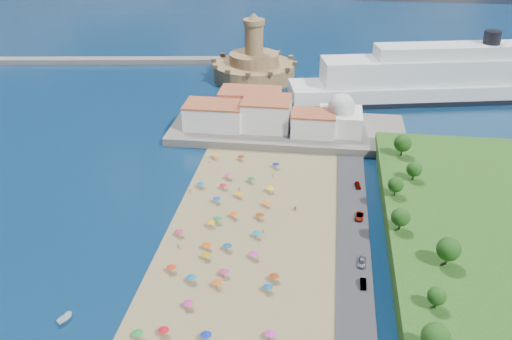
# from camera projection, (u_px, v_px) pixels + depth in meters

# --- Properties ---
(ground) EXTENTS (700.00, 700.00, 0.00)m
(ground) POSITION_uv_depth(u_px,v_px,m) (230.00, 235.00, 159.11)
(ground) COLOR #071938
(ground) RESTS_ON ground
(terrace) EXTENTS (90.00, 36.00, 3.00)m
(terrace) POSITION_uv_depth(u_px,v_px,m) (287.00, 130.00, 221.62)
(terrace) COLOR #59544C
(terrace) RESTS_ON ground
(jetty) EXTENTS (18.00, 70.00, 2.40)m
(jetty) POSITION_uv_depth(u_px,v_px,m) (245.00, 98.00, 255.19)
(jetty) COLOR #59544C
(jetty) RESTS_ON ground
(breakwater) EXTENTS (199.03, 34.77, 2.60)m
(breakwater) POSITION_uv_depth(u_px,v_px,m) (77.00, 61.00, 306.30)
(breakwater) COLOR #59544C
(breakwater) RESTS_ON ground
(waterfront_buildings) EXTENTS (57.00, 29.00, 11.00)m
(waterfront_buildings) POSITION_uv_depth(u_px,v_px,m) (255.00, 112.00, 220.80)
(waterfront_buildings) COLOR silver
(waterfront_buildings) RESTS_ON terrace
(domed_building) EXTENTS (16.00, 16.00, 15.00)m
(domed_building) POSITION_uv_depth(u_px,v_px,m) (341.00, 116.00, 214.10)
(domed_building) COLOR silver
(domed_building) RESTS_ON terrace
(fortress) EXTENTS (40.00, 40.00, 32.40)m
(fortress) POSITION_uv_depth(u_px,v_px,m) (254.00, 66.00, 279.14)
(fortress) COLOR #9D784E
(fortress) RESTS_ON ground
(cruise_ship) EXTENTS (139.87, 49.92, 30.29)m
(cruise_ship) POSITION_uv_depth(u_px,v_px,m) (445.00, 80.00, 253.01)
(cruise_ship) COLOR black
(cruise_ship) RESTS_ON ground
(beach_parasols) EXTENTS (31.94, 115.61, 2.20)m
(beach_parasols) POSITION_uv_depth(u_px,v_px,m) (217.00, 257.00, 146.36)
(beach_parasols) COLOR gray
(beach_parasols) RESTS_ON beach
(beachgoers) EXTENTS (36.13, 100.56, 1.88)m
(beachgoers) POSITION_uv_depth(u_px,v_px,m) (233.00, 223.00, 162.79)
(beachgoers) COLOR tan
(beachgoers) RESTS_ON beach
(parked_cars) EXTENTS (2.99, 77.74, 1.45)m
(parked_cars) POSITION_uv_depth(u_px,v_px,m) (361.00, 248.00, 151.03)
(parked_cars) COLOR gray
(parked_cars) RESTS_ON promenade
(hillside_trees) EXTENTS (15.25, 111.28, 7.44)m
(hillside_trees) POSITION_uv_depth(u_px,v_px,m) (420.00, 226.00, 144.70)
(hillside_trees) COLOR #382314
(hillside_trees) RESTS_ON hillside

